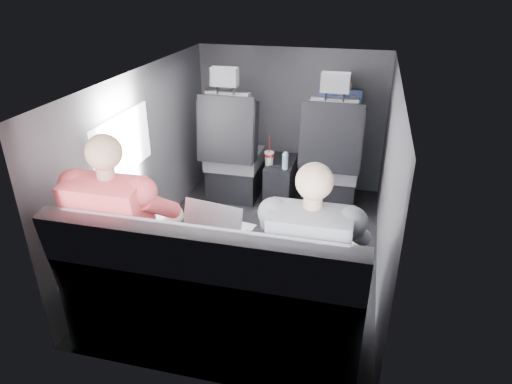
% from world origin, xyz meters
% --- Properties ---
extents(floor, '(2.60, 2.60, 0.00)m').
position_xyz_m(floor, '(0.00, 0.00, 0.00)').
color(floor, black).
rests_on(floor, ground).
extents(ceiling, '(2.60, 2.60, 0.00)m').
position_xyz_m(ceiling, '(0.00, 0.00, 1.35)').
color(ceiling, '#B2B2AD').
rests_on(ceiling, panel_back).
extents(panel_left, '(0.02, 2.60, 1.35)m').
position_xyz_m(panel_left, '(-0.90, 0.00, 0.68)').
color(panel_left, '#56565B').
rests_on(panel_left, floor).
extents(panel_right, '(0.02, 2.60, 1.35)m').
position_xyz_m(panel_right, '(0.90, 0.00, 0.68)').
color(panel_right, '#56565B').
rests_on(panel_right, floor).
extents(panel_front, '(1.80, 0.02, 1.35)m').
position_xyz_m(panel_front, '(0.00, 1.30, 0.68)').
color(panel_front, '#56565B').
rests_on(panel_front, floor).
extents(panel_back, '(1.80, 0.02, 1.35)m').
position_xyz_m(panel_back, '(0.00, -1.30, 0.68)').
color(panel_back, '#56565B').
rests_on(panel_back, floor).
extents(side_window, '(0.02, 0.75, 0.42)m').
position_xyz_m(side_window, '(-0.88, -0.30, 0.90)').
color(side_window, white).
rests_on(side_window, panel_left).
extents(seatbelt, '(0.35, 0.11, 0.59)m').
position_xyz_m(seatbelt, '(0.45, 0.67, 0.80)').
color(seatbelt, black).
rests_on(seatbelt, front_seat_right).
extents(front_seat_left, '(0.52, 0.58, 1.26)m').
position_xyz_m(front_seat_left, '(-0.45, 0.84, 0.40)').
color(front_seat_left, black).
rests_on(front_seat_left, floor).
extents(front_seat_right, '(0.52, 0.58, 1.26)m').
position_xyz_m(front_seat_right, '(0.45, 0.84, 0.40)').
color(front_seat_right, black).
rests_on(front_seat_right, floor).
extents(center_console, '(0.24, 0.48, 0.41)m').
position_xyz_m(center_console, '(0.00, 0.88, 0.20)').
color(center_console, black).
rests_on(center_console, floor).
extents(rear_bench, '(1.60, 0.57, 0.92)m').
position_xyz_m(rear_bench, '(0.00, -1.06, 0.31)').
color(rear_bench, '#56575B').
rests_on(rear_bench, floor).
extents(soda_cup, '(0.09, 0.09, 0.27)m').
position_xyz_m(soda_cup, '(-0.09, 0.77, 0.47)').
color(soda_cup, white).
rests_on(soda_cup, center_console).
extents(water_bottle, '(0.05, 0.05, 0.16)m').
position_xyz_m(water_bottle, '(0.06, 0.72, 0.47)').
color(water_bottle, '#A4C5DE').
rests_on(water_bottle, center_console).
extents(laptop_white, '(0.37, 0.36, 0.24)m').
position_xyz_m(laptop_white, '(-0.54, -0.83, 0.63)').
color(laptop_white, white).
rests_on(laptop_white, passenger_rear_left).
extents(laptop_silver, '(0.39, 0.37, 0.25)m').
position_xyz_m(laptop_silver, '(-0.05, -0.78, 0.63)').
color(laptop_silver, '#B5B5BA').
rests_on(laptop_silver, rear_bench).
extents(laptop_black, '(0.37, 0.37, 0.22)m').
position_xyz_m(laptop_black, '(0.53, -0.79, 0.63)').
color(laptop_black, black).
rests_on(laptop_black, passenger_rear_right).
extents(passenger_rear_left, '(0.52, 0.64, 1.26)m').
position_xyz_m(passenger_rear_left, '(-0.53, -0.97, 0.64)').
color(passenger_rear_left, '#35353B').
rests_on(passenger_rear_left, rear_bench).
extents(passenger_rear_right, '(0.49, 0.61, 1.21)m').
position_xyz_m(passenger_rear_right, '(0.51, -0.97, 0.62)').
color(passenger_rear_right, navy).
rests_on(passenger_rear_right, rear_bench).
extents(passenger_front_right, '(0.37, 0.37, 0.73)m').
position_xyz_m(passenger_front_right, '(0.47, 1.10, 0.74)').
color(passenger_front_right, navy).
rests_on(passenger_front_right, front_seat_right).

